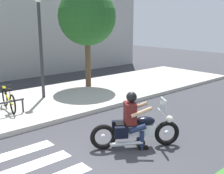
{
  "coord_description": "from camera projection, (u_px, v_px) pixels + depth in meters",
  "views": [
    {
      "loc": [
        -2.77,
        -4.49,
        3.08
      ],
      "look_at": [
        3.15,
        2.25,
        0.95
      ],
      "focal_mm": 44.3,
      "sensor_mm": 36.0,
      "label": 1
    }
  ],
  "objects": [
    {
      "name": "bicycle_3",
      "position": [
        9.0,
        100.0,
        9.34
      ],
      "size": [
        0.48,
        1.69,
        0.79
      ],
      "color": "black",
      "rests_on": "sidewalk"
    },
    {
      "name": "motorcycle",
      "position": [
        136.0,
        130.0,
        6.86
      ],
      "size": [
        1.98,
        1.33,
        1.24
      ],
      "color": "black",
      "rests_on": "ground"
    },
    {
      "name": "rider",
      "position": [
        133.0,
        116.0,
        6.77
      ],
      "size": [
        0.77,
        0.73,
        1.44
      ],
      "color": "#591919",
      "rests_on": "ground"
    },
    {
      "name": "crosswalk_stripe_3",
      "position": [
        10.0,
        174.0,
        5.74
      ],
      "size": [
        2.8,
        0.4,
        0.01
      ],
      "primitive_type": "cube",
      "color": "white",
      "rests_on": "ground"
    },
    {
      "name": "street_lamp",
      "position": [
        40.0,
        38.0,
        10.47
      ],
      "size": [
        0.28,
        0.28,
        4.04
      ],
      "color": "#2D2D33",
      "rests_on": "ground"
    },
    {
      "name": "tree_near_rack",
      "position": [
        87.0,
        17.0,
        12.18
      ],
      "size": [
        2.56,
        2.56,
        4.59
      ],
      "color": "brown",
      "rests_on": "ground"
    },
    {
      "name": "ground_plane",
      "position": [
        70.0,
        173.0,
        5.77
      ],
      "size": [
        48.0,
        48.0,
        0.0
      ],
      "primitive_type": "plane",
      "color": "#38383D"
    }
  ]
}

